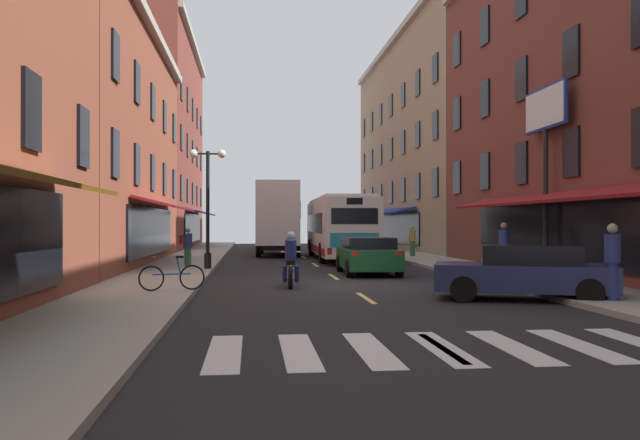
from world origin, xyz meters
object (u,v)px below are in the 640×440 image
at_px(sedan_far, 270,239).
at_px(pedestrian_far, 613,261).
at_px(motorcycle_rider, 291,263).
at_px(transit_bus, 339,227).
at_px(bicycle_near, 172,277).
at_px(pedestrian_mid, 412,240).
at_px(street_lamp_twin, 208,202).
at_px(pedestrian_near, 187,246).
at_px(sedan_near, 368,255).
at_px(sedan_mid, 524,272).
at_px(billboard_sign, 546,132).
at_px(box_truck, 278,219).
at_px(pedestrian_rear, 504,247).

distance_m(sedan_far, pedestrian_far, 33.86).
bearing_deg(motorcycle_rider, transit_bus, 76.31).
xyz_separation_m(sedan_far, bicycle_near, (-3.46, -29.89, -0.21)).
bearing_deg(bicycle_near, sedan_far, 83.40).
relative_size(sedan_far, pedestrian_mid, 2.85).
bearing_deg(street_lamp_twin, pedestrian_near, 120.03).
bearing_deg(transit_bus, bicycle_near, -112.57).
height_order(sedan_near, street_lamp_twin, street_lamp_twin).
bearing_deg(sedan_mid, sedan_far, 99.55).
height_order(sedan_mid, bicycle_near, sedan_mid).
height_order(motorcycle_rider, pedestrian_far, pedestrian_far).
relative_size(billboard_sign, pedestrian_mid, 3.90).
relative_size(transit_bus, box_truck, 1.51).
bearing_deg(sedan_far, sedan_mid, -80.45).
bearing_deg(box_truck, billboard_sign, -63.58).
bearing_deg(pedestrian_rear, motorcycle_rider, -176.42).
height_order(motorcycle_rider, pedestrian_mid, pedestrian_mid).
bearing_deg(pedestrian_far, pedestrian_rear, 102.34).
distance_m(box_truck, sedan_mid, 22.99).
relative_size(pedestrian_far, street_lamp_twin, 0.38).
relative_size(motorcycle_rider, pedestrian_near, 1.32).
xyz_separation_m(billboard_sign, pedestrian_mid, (-1.32, 12.87, -4.04)).
height_order(sedan_near, pedestrian_rear, pedestrian_rear).
bearing_deg(sedan_far, box_truck, -88.76).
bearing_deg(sedan_near, motorcycle_rider, -126.25).
xyz_separation_m(billboard_sign, sedan_near, (-5.63, 2.76, -4.31)).
height_order(bicycle_near, pedestrian_rear, pedestrian_rear).
height_order(transit_bus, sedan_far, transit_bus).
bearing_deg(sedan_near, bicycle_near, -135.17).
bearing_deg(pedestrian_far, pedestrian_mid, 106.01).
bearing_deg(pedestrian_near, street_lamp_twin, 13.85).
distance_m(billboard_sign, pedestrian_far, 8.11).
height_order(motorcycle_rider, street_lamp_twin, street_lamp_twin).
distance_m(sedan_far, pedestrian_mid, 15.26).
height_order(transit_bus, pedestrian_rear, transit_bus).
bearing_deg(street_lamp_twin, box_truck, 75.00).
bearing_deg(pedestrian_mid, bicycle_near, 38.94).
xyz_separation_m(bicycle_near, street_lamp_twin, (0.38, 8.16, 2.23)).
distance_m(transit_bus, sedan_near, 9.69).
distance_m(transit_bus, box_truck, 5.36).
relative_size(bicycle_near, street_lamp_twin, 0.36).
height_order(billboard_sign, motorcycle_rider, billboard_sign).
xyz_separation_m(billboard_sign, motorcycle_rider, (-8.77, -1.53, -4.32)).
bearing_deg(box_truck, pedestrian_rear, -65.07).
bearing_deg(billboard_sign, sedan_far, 108.06).
height_order(box_truck, pedestrian_mid, box_truck).
distance_m(motorcycle_rider, pedestrian_far, 8.87).
relative_size(sedan_near, sedan_mid, 0.93).
height_order(transit_bus, box_truck, box_truck).
bearing_deg(sedan_near, pedestrian_near, 153.81).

